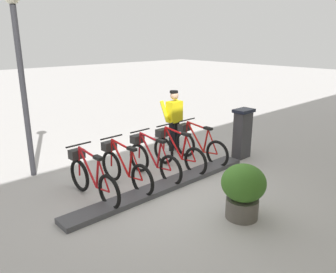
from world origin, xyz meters
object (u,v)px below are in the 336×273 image
at_px(bike_docked_0, 198,145).
at_px(planter_bush, 243,189).
at_px(payment_kiosk, 242,133).
at_px(worker_near_rack, 174,119).
at_px(lamp_post, 19,59).
at_px(bike_docked_3, 124,168).
at_px(bike_docked_2, 152,159).
at_px(bike_docked_1, 177,151).
at_px(bike_docked_4, 91,178).

height_order(bike_docked_0, planter_bush, bike_docked_0).
relative_size(payment_kiosk, planter_bush, 1.32).
bearing_deg(worker_near_rack, lamp_post, 75.50).
xyz_separation_m(payment_kiosk, bike_docked_3, (0.57, 3.29, -0.24)).
bearing_deg(bike_docked_2, payment_kiosk, -102.69).
height_order(bike_docked_0, bike_docked_1, same).
distance_m(payment_kiosk, lamp_post, 5.45).
relative_size(bike_docked_2, bike_docked_4, 1.00).
xyz_separation_m(bike_docked_2, planter_bush, (-2.39, -0.03, 0.11)).
bearing_deg(payment_kiosk, lamp_post, 60.86).
height_order(bike_docked_2, bike_docked_3, same).
bearing_deg(lamp_post, bike_docked_2, -134.91).
distance_m(bike_docked_2, lamp_post, 3.46).
distance_m(bike_docked_2, worker_near_rack, 1.96).
bearing_deg(lamp_post, planter_bush, -155.63).
distance_m(payment_kiosk, planter_bush, 3.10).
bearing_deg(bike_docked_3, bike_docked_1, -90.00).
bearing_deg(bike_docked_4, bike_docked_3, -90.00).
height_order(bike_docked_3, lamp_post, lamp_post).
height_order(payment_kiosk, bike_docked_2, payment_kiosk).
bearing_deg(worker_near_rack, bike_docked_1, 139.34).
distance_m(payment_kiosk, bike_docked_0, 1.20).
relative_size(bike_docked_2, worker_near_rack, 1.04).
relative_size(bike_docked_4, planter_bush, 1.77).
bearing_deg(bike_docked_4, lamp_post, 12.01).
relative_size(bike_docked_3, worker_near_rack, 1.04).
distance_m(bike_docked_3, worker_near_rack, 2.62).
distance_m(bike_docked_3, lamp_post, 3.11).
relative_size(payment_kiosk, bike_docked_4, 0.74).
distance_m(bike_docked_1, bike_docked_2, 0.76).
relative_size(bike_docked_0, planter_bush, 1.77).
bearing_deg(worker_near_rack, payment_kiosk, -149.56).
distance_m(bike_docked_0, planter_bush, 2.82).
height_order(bike_docked_2, planter_bush, bike_docked_2).
bearing_deg(bike_docked_4, planter_bush, -147.18).
bearing_deg(lamp_post, bike_docked_0, -119.15).
height_order(payment_kiosk, planter_bush, payment_kiosk).
relative_size(payment_kiosk, bike_docked_2, 0.74).
bearing_deg(bike_docked_0, payment_kiosk, -119.12).
bearing_deg(bike_docked_4, bike_docked_1, -90.00).
bearing_deg(planter_bush, payment_kiosk, -54.01).
relative_size(bike_docked_3, planter_bush, 1.77).
bearing_deg(planter_bush, lamp_post, 24.37).
xyz_separation_m(payment_kiosk, planter_bush, (-1.82, 2.51, -0.12)).
bearing_deg(worker_near_rack, bike_docked_0, 174.14).
distance_m(bike_docked_1, lamp_post, 3.93).
height_order(bike_docked_2, lamp_post, lamp_post).
xyz_separation_m(bike_docked_3, lamp_post, (1.91, 1.16, 2.16)).
relative_size(bike_docked_4, lamp_post, 0.44).
relative_size(bike_docked_3, bike_docked_4, 1.00).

